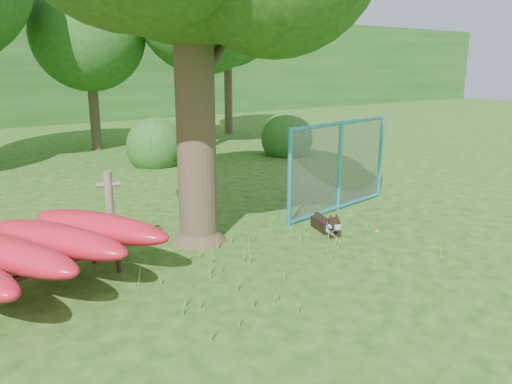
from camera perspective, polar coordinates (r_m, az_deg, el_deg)
ground at (r=7.66m, az=4.15°, el=-9.31°), size 80.00×80.00×0.00m
wooden_post at (r=8.44m, az=-16.32°, el=-2.16°), size 0.39×0.19×1.42m
kayak_rack at (r=7.41m, az=-24.02°, el=-5.68°), size 3.60×3.23×0.90m
husky_dog at (r=9.48m, az=8.11°, el=-3.69°), size 0.46×0.96×0.44m
fence_section at (r=10.81m, az=9.54°, el=2.94°), size 3.27×0.56×3.21m
wildflower_clump at (r=9.20m, az=13.64°, el=-4.47°), size 0.09×0.08×0.20m
bg_tree_c at (r=19.33m, az=-18.63°, el=16.71°), size 4.00×4.00×6.12m
bg_tree_d at (r=19.03m, az=-6.14°, el=20.35°), size 4.80×4.80×7.50m
bg_tree_e at (r=23.15m, az=-3.30°, el=19.68°), size 4.60×4.60×7.55m
shrub_right at (r=17.59m, az=3.51°, el=4.27°), size 1.80×1.80×1.80m
shrub_mid at (r=16.05m, az=-11.33°, el=3.04°), size 1.80×1.80×1.80m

